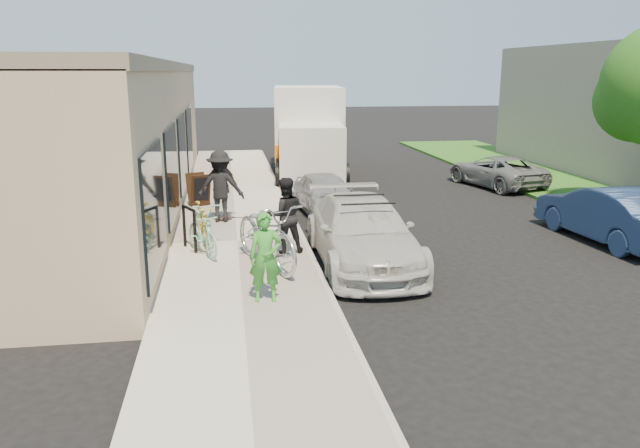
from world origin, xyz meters
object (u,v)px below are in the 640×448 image
woman_rider (266,257)px  cruiser_bike_c (201,224)px  moving_truck (308,136)px  cruiser_bike_b (205,221)px  man_standing (285,215)px  sedan_white (362,232)px  sandwich_board (199,190)px  bystander_a (221,186)px  bike_rack (189,224)px  tandem_bike (267,234)px  far_car_blue (609,214)px  bystander_b (221,187)px  far_car_gray (496,171)px  cruiser_bike_a (202,234)px  sedan_silver (326,194)px

woman_rider → cruiser_bike_c: size_ratio=0.97×
moving_truck → cruiser_bike_b: size_ratio=3.95×
man_standing → cruiser_bike_b: 2.16m
sedan_white → cruiser_bike_b: (-3.30, 1.85, -0.07)m
sandwich_board → man_standing: (2.01, -5.15, 0.34)m
cruiser_bike_c → bystander_a: 2.30m
moving_truck → woman_rider: size_ratio=4.59×
bike_rack → cruiser_bike_b: bearing=66.5°
tandem_bike → cruiser_bike_c: (-1.35, 1.81, -0.19)m
bike_rack → cruiser_bike_b: 0.78m
sedan_white → far_car_blue: sedan_white is taller
cruiser_bike_b → bystander_b: (0.37, 2.08, 0.40)m
cruiser_bike_b → cruiser_bike_c: bearing=-110.9°
far_car_gray → woman_rider: size_ratio=2.56×
sandwich_board → woman_rider: 8.14m
cruiser_bike_a → cruiser_bike_c: cruiser_bike_c is taller
moving_truck → far_car_blue: moving_truck is taller
bystander_a → bystander_b: bearing=-83.2°
bike_rack → moving_truck: size_ratio=0.14×
far_car_blue → woman_rider: woman_rider is taller
cruiser_bike_b → cruiser_bike_c: 0.34m
tandem_bike → cruiser_bike_c: size_ratio=1.61×
tandem_bike → sedan_white: bearing=-13.2°
bike_rack → sandwich_board: bike_rack is taller
tandem_bike → man_standing: (0.46, 0.91, 0.15)m
sandwich_board → man_standing: 5.54m
man_standing → cruiser_bike_a: size_ratio=1.06×
man_standing → cruiser_bike_b: bearing=-42.2°
far_car_blue → bystander_a: (-9.14, 2.80, 0.40)m
far_car_blue → tandem_bike: bearing=3.4°
bystander_b → tandem_bike: bearing=-112.5°
bike_rack → cruiser_bike_b: bike_rack is taller
moving_truck → tandem_bike: bearing=-96.1°
bike_rack → sedan_white: (3.61, -1.14, -0.04)m
cruiser_bike_a → bystander_a: bearing=59.2°
sedan_white → moving_truck: 12.09m
sedan_silver → bystander_a: (-2.91, -1.01, 0.48)m
tandem_bike → man_standing: bearing=42.0°
sedan_white → moving_truck: moving_truck is taller
woman_rider → cruiser_bike_a: (-1.15, 2.93, -0.30)m
far_car_gray → tandem_bike: (-8.66, -8.53, 0.27)m
moving_truck → far_car_gray: 7.32m
sedan_silver → tandem_bike: (-2.00, -5.03, 0.23)m
sandwich_board → moving_truck: moving_truck is taller
bike_rack → cruiser_bike_c: size_ratio=0.61×
far_car_blue → man_standing: bearing=-2.8°
bike_rack → far_car_gray: bike_rack is taller
bike_rack → woman_rider: (1.44, -3.38, 0.19)m
woman_rider → man_standing: 2.93m
far_car_blue → bystander_b: (-9.13, 3.00, 0.35)m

